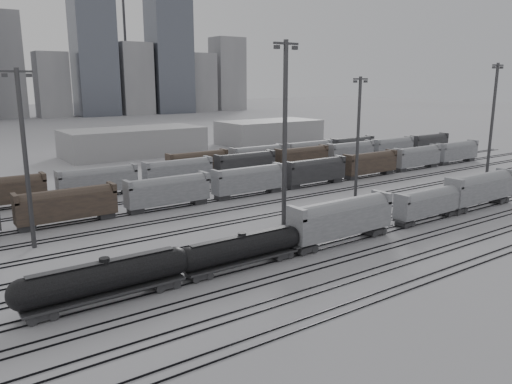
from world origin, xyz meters
TOP-DOWN VIEW (x-y plane):
  - ground at (0.00, 0.00)m, footprint 900.00×900.00m
  - tracks at (0.00, 17.50)m, footprint 220.00×71.50m
  - tank_car_a at (-30.51, 1.00)m, footprint 18.27×3.04m
  - tank_car_b at (-14.16, 1.00)m, footprint 16.91×2.82m
  - hopper_car_a at (2.10, 1.00)m, footprint 16.70×3.32m
  - hopper_car_b at (21.25, 1.00)m, footprint 13.87×2.76m
  - hopper_car_c at (35.60, 1.00)m, footprint 16.46×3.27m
  - light_mast_b at (-32.78, 23.18)m, footprint 3.74×0.60m
  - light_mast_c at (1.25, 12.51)m, footprint 4.41×0.71m
  - light_mast_d at (24.41, 19.59)m, footprint 3.60×0.58m
  - light_mast_e at (64.28, 16.32)m, footprint 4.10×0.66m
  - bg_string_near at (8.00, 32.00)m, footprint 151.00×3.00m
  - bg_string_mid at (18.00, 48.00)m, footprint 151.00×3.00m
  - bg_string_far at (35.50, 56.00)m, footprint 66.00×3.00m
  - warehouse_mid at (10.00, 95.00)m, footprint 40.00×18.00m
  - warehouse_right at (60.00, 95.00)m, footprint 35.00×18.00m
  - skyline at (10.84, 280.00)m, footprint 316.00×22.40m
  - crane_right at (91.26, 305.00)m, footprint 42.00×1.80m

SIDE VIEW (x-z plane):
  - ground at x=0.00m, z-range 0.00..0.00m
  - tracks at x=0.00m, z-range 0.00..0.16m
  - tank_car_b at x=-14.16m, z-range 0.33..4.51m
  - tank_car_a at x=-30.51m, z-range 0.35..4.87m
  - bg_string_far at x=35.50m, z-range 0.00..5.60m
  - bg_string_near at x=8.00m, z-range 0.00..5.60m
  - bg_string_mid at x=18.00m, z-range 0.00..5.60m
  - hopper_car_b at x=21.25m, z-range 0.58..5.55m
  - hopper_car_c at x=35.60m, z-range 0.69..6.58m
  - hopper_car_a at x=2.10m, z-range 0.70..6.67m
  - warehouse_mid at x=10.00m, z-range 0.00..8.00m
  - warehouse_right at x=60.00m, z-range 0.00..8.00m
  - light_mast_d at x=24.41m, z-range 0.69..23.20m
  - light_mast_b at x=-32.78m, z-range 0.71..24.10m
  - light_mast_e at x=64.28m, z-range 0.78..26.38m
  - light_mast_c at x=1.25m, z-range 0.84..28.38m
  - skyline at x=10.84m, z-range -12.77..82.23m
  - crane_right at x=91.26m, z-range 7.39..107.39m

